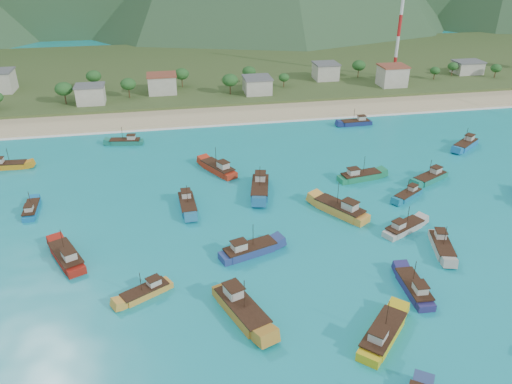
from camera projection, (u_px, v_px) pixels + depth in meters
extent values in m
plane|color=#0D7E8F|center=(232.00, 255.00, 90.72)|extent=(600.00, 600.00, 0.00)
cube|color=beige|center=(197.00, 116.00, 159.66)|extent=(400.00, 18.00, 1.20)
cube|color=#385123|center=(185.00, 71.00, 212.88)|extent=(400.00, 110.00, 2.40)
cube|color=white|center=(199.00, 126.00, 151.37)|extent=(400.00, 2.50, 0.08)
cube|color=beige|center=(1.00, 82.00, 177.83)|extent=(8.76, 9.57, 7.10)
cube|color=beige|center=(91.00, 95.00, 165.31)|extent=(8.91, 6.92, 5.83)
cube|color=beige|center=(162.00, 84.00, 176.25)|extent=(9.71, 8.10, 6.27)
cube|color=beige|center=(257.00, 86.00, 176.50)|extent=(9.09, 9.16, 5.27)
cube|color=beige|center=(326.00, 72.00, 193.29)|extent=(8.68, 8.37, 5.85)
cube|color=beige|center=(392.00, 76.00, 184.76)|extent=(9.30, 8.27, 7.07)
cube|color=beige|center=(467.00, 68.00, 201.64)|extent=(10.65, 7.62, 4.56)
cylinder|color=red|center=(394.00, 67.00, 195.65)|extent=(1.20, 1.20, 7.85)
cylinder|color=white|center=(397.00, 47.00, 192.04)|extent=(1.20, 1.20, 7.85)
cylinder|color=red|center=(400.00, 25.00, 188.43)|extent=(1.20, 1.20, 7.85)
cylinder|color=white|center=(403.00, 3.00, 184.82)|extent=(1.20, 1.20, 7.85)
cube|color=navy|center=(413.00, 289.00, 81.29)|extent=(3.45, 10.11, 1.81)
cube|color=beige|center=(420.00, 288.00, 78.74)|extent=(1.94, 2.36, 1.47)
cylinder|color=#382114|center=(415.00, 272.00, 80.43)|extent=(0.12, 0.12, 4.08)
cube|color=#0F69A7|center=(32.00, 210.00, 104.62)|extent=(2.83, 8.53, 1.53)
cube|color=beige|center=(29.00, 208.00, 102.49)|extent=(1.62, 1.98, 1.25)
cylinder|color=#382114|center=(30.00, 199.00, 103.89)|extent=(0.12, 0.12, 3.45)
cube|color=teal|center=(188.00, 206.00, 106.02)|extent=(3.55, 10.48, 1.88)
cube|color=beige|center=(186.00, 194.00, 107.07)|extent=(2.01, 2.44, 1.53)
cylinder|color=#382114|center=(187.00, 194.00, 104.11)|extent=(0.12, 0.12, 4.23)
cube|color=gold|center=(145.00, 294.00, 80.37)|extent=(8.81, 6.41, 1.57)
cube|color=beige|center=(154.00, 282.00, 80.71)|extent=(2.49, 2.34, 1.28)
cylinder|color=#382114|center=(141.00, 282.00, 78.91)|extent=(0.12, 0.12, 3.54)
cube|color=navy|center=(355.00, 123.00, 152.36)|extent=(9.55, 2.96, 1.73)
cube|color=beige|center=(362.00, 118.00, 151.99)|extent=(2.19, 1.78, 1.40)
cylinder|color=#382114|center=(354.00, 115.00, 150.97)|extent=(0.12, 0.12, 3.89)
cube|color=gold|center=(383.00, 335.00, 71.68)|extent=(10.42, 10.59, 2.08)
cube|color=beige|center=(378.00, 335.00, 69.08)|extent=(3.32, 3.33, 1.69)
cylinder|color=#382114|center=(387.00, 314.00, 70.61)|extent=(0.12, 0.12, 4.69)
cube|color=maroon|center=(67.00, 258.00, 88.92)|extent=(7.80, 11.43, 2.02)
cube|color=beige|center=(69.00, 255.00, 86.46)|extent=(2.93, 3.16, 1.64)
cylinder|color=#382114|center=(62.00, 240.00, 87.86)|extent=(0.12, 0.12, 4.55)
cube|color=gold|center=(339.00, 210.00, 104.01)|extent=(9.75, 12.33, 2.24)
cube|color=beige|center=(350.00, 206.00, 101.46)|extent=(3.42, 3.58, 1.82)
cylinder|color=#382114|center=(338.00, 193.00, 102.79)|extent=(0.12, 0.12, 5.04)
cube|color=#186D5A|center=(125.00, 143.00, 138.47)|extent=(9.43, 4.06, 1.66)
cube|color=beige|center=(131.00, 137.00, 137.84)|extent=(2.30, 1.97, 1.35)
cylinder|color=#382114|center=(122.00, 133.00, 137.22)|extent=(0.12, 0.12, 3.73)
cube|color=orange|center=(8.00, 166.00, 124.18)|extent=(9.82, 3.33, 1.76)
cylinder|color=#382114|center=(8.00, 156.00, 122.93)|extent=(0.12, 0.12, 3.97)
cube|color=#157A64|center=(430.00, 179.00, 117.69)|extent=(10.37, 7.32, 1.84)
cube|color=beige|center=(436.00, 170.00, 118.06)|extent=(2.90, 2.71, 1.50)
cylinder|color=#382114|center=(430.00, 168.00, 116.00)|extent=(0.12, 0.12, 4.14)
cube|color=#B87C29|center=(242.00, 311.00, 76.06)|extent=(7.97, 13.11, 2.29)
cube|color=beige|center=(234.00, 291.00, 77.05)|extent=(3.18, 3.50, 1.86)
cylinder|color=#382114|center=(244.00, 294.00, 73.80)|extent=(0.12, 0.12, 5.16)
cube|color=#178052|center=(361.00, 177.00, 118.45)|extent=(10.97, 4.86, 1.93)
cube|color=beige|center=(353.00, 172.00, 116.98)|extent=(2.70, 2.32, 1.56)
cylinder|color=#382114|center=(364.00, 165.00, 117.20)|extent=(0.12, 0.12, 4.33)
cube|color=navy|center=(250.00, 251.00, 90.79)|extent=(11.36, 6.47, 1.98)
cube|color=beige|center=(239.00, 246.00, 89.01)|extent=(2.98, 2.67, 1.61)
cylinder|color=#382114|center=(253.00, 235.00, 89.58)|extent=(0.12, 0.12, 4.46)
cube|color=#A8A497|center=(442.00, 248.00, 91.96)|extent=(5.43, 10.21, 1.78)
cube|color=beige|center=(441.00, 234.00, 92.99)|extent=(2.33, 2.63, 1.45)
cylinder|color=#382114|center=(445.00, 236.00, 90.14)|extent=(0.12, 0.12, 4.00)
cube|color=#B8B3A9|center=(404.00, 229.00, 97.85)|extent=(9.96, 6.90, 1.76)
cube|color=beige|center=(399.00, 225.00, 96.05)|extent=(2.77, 2.58, 1.43)
cylinder|color=#382114|center=(408.00, 215.00, 96.83)|extent=(0.12, 0.12, 3.97)
cube|color=#B32C16|center=(218.00, 169.00, 122.31)|extent=(8.36, 11.50, 2.05)
cube|color=beige|center=(223.00, 165.00, 119.88)|extent=(3.05, 3.24, 1.67)
cylinder|color=#382114|center=(216.00, 156.00, 121.22)|extent=(0.12, 0.12, 4.62)
cube|color=#1A6090|center=(260.00, 190.00, 112.35)|extent=(6.27, 12.69, 2.22)
cube|color=beige|center=(260.00, 177.00, 113.64)|extent=(2.80, 3.20, 1.80)
cylinder|color=#382114|center=(260.00, 177.00, 110.08)|extent=(0.12, 0.12, 4.99)
cube|color=#166EAD|center=(465.00, 146.00, 136.13)|extent=(10.22, 8.67, 1.90)
cube|color=beige|center=(470.00, 138.00, 136.73)|extent=(3.04, 2.94, 1.54)
cylinder|color=#382114|center=(467.00, 136.00, 134.33)|extent=(0.12, 0.12, 4.27)
cube|color=#116F91|center=(408.00, 196.00, 110.34)|extent=(8.38, 6.62, 1.52)
cube|color=beige|center=(413.00, 188.00, 110.75)|extent=(2.43, 2.32, 1.24)
cylinder|color=#382114|center=(408.00, 187.00, 108.91)|extent=(0.12, 0.12, 3.43)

